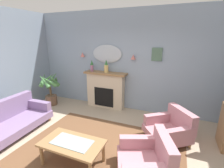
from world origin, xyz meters
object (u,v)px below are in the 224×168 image
Objects in this scene: mantel_vase_centre at (92,66)px; coffee_table at (72,145)px; mantel_vase_right at (106,67)px; framed_picture at (157,54)px; potted_plant_corner_palm at (50,88)px; armchair_beside_couch at (171,127)px; armchair_by_coffee_table at (148,159)px; wall_sconce_right at (133,57)px; wall_sconce_left at (83,55)px; fireplace at (105,90)px; wall_mirror at (107,54)px; floral_couch at (10,120)px.

mantel_vase_centre reaches higher than coffee_table.
mantel_vase_right is 1.52m from framed_picture.
potted_plant_corner_palm is (-2.26, 1.95, 0.21)m from coffee_table.
armchair_beside_couch is at bearing -22.83° from mantel_vase_centre.
armchair_by_coffee_table is (2.22, -2.19, -1.04)m from mantel_vase_centre.
mantel_vase_right reaches higher than mantel_vase_centre.
coffee_table is at bearing -79.86° from mantel_vase_right.
coffee_table is (-0.36, -2.57, -1.28)m from wall_sconce_right.
potted_plant_corner_palm is at bearing -166.71° from wall_sconce_right.
wall_sconce_right is 0.39× the size of framed_picture.
wall_sconce_right is (1.70, 0.00, 0.00)m from wall_sconce_left.
wall_sconce_right reaches higher than mantel_vase_right.
fireplace is 1.85m from potted_plant_corner_palm.
wall_mirror reaches higher than potted_plant_corner_palm.
fireplace is 0.90m from mantel_vase_centre.
wall_sconce_right is 2.83m from armchair_by_coffee_table.
fireplace is 1.24× the size of coffee_table.
armchair_by_coffee_table is (0.92, -2.31, -1.35)m from wall_sconce_right.
wall_sconce_right is at bearing 8.53° from mantel_vase_right.
armchair_beside_couch reaches higher than coffee_table.
fireplace is 3.43× the size of mantel_vase_right.
wall_sconce_right is 2.90m from potted_plant_corner_palm.
wall_sconce_right is (0.80, 0.12, 0.33)m from mantel_vase_right.
wall_mirror is 6.86× the size of wall_sconce_left.
armchair_by_coffee_table is 0.93× the size of armchair_beside_couch.
floral_couch is 3.26m from armchair_by_coffee_table.
mantel_vase_right is at bearing -172.92° from framed_picture.
wall_sconce_right is at bearing 5.27° from mantel_vase_centre.
wall_mirror is 6.86× the size of wall_sconce_right.
framed_picture reaches higher than mantel_vase_right.
fireplace reaches higher than floral_couch.
armchair_by_coffee_table is 0.95× the size of potted_plant_corner_palm.
floral_couch is (-1.97, 0.28, -0.06)m from coffee_table.
floral_couch is 1.57× the size of potted_plant_corner_palm.
armchair_by_coffee_table is (1.77, -2.21, -0.27)m from fireplace.
fireplace is 1.20× the size of armchair_beside_couch.
framed_picture is at bearing 5.27° from wall_sconce_right.
armchair_by_coffee_table is at bearing -0.18° from floral_couch.
armchair_beside_couch is at bearing 41.62° from coffee_table.
framed_picture is at bearing 68.98° from coffee_table.
wall_mirror is 2.98m from coffee_table.
fireplace reaches higher than coffee_table.
wall_sconce_left is at bearing 180.00° from wall_sconce_right.
wall_sconce_left is 0.13× the size of armchair_by_coffee_table.
mantel_vase_centre is at bearing 64.54° from floral_couch.
armchair_beside_couch is (0.56, -1.24, -1.44)m from framed_picture.
coffee_table is at bearing -111.02° from framed_picture.
wall_sconce_left reaches higher than coffee_table.
armchair_beside_couch is (2.06, -1.08, -0.27)m from fireplace.
wall_sconce_left reaches higher than mantel_vase_centre.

